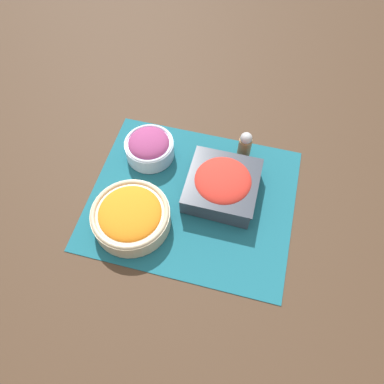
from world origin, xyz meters
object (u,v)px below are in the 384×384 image
(carrot_bowl, at_px, (131,216))
(tomato_bowl, at_px, (222,184))
(onion_bowl, at_px, (149,147))
(pepper_shaker, at_px, (245,146))

(carrot_bowl, xyz_separation_m, tomato_bowl, (0.20, 0.14, 0.00))
(tomato_bowl, bearing_deg, onion_bowl, 161.91)
(pepper_shaker, bearing_deg, onion_bowl, -166.99)
(carrot_bowl, relative_size, pepper_shaker, 2.03)
(tomato_bowl, height_order, pepper_shaker, pepper_shaker)
(onion_bowl, bearing_deg, tomato_bowl, -18.09)
(tomato_bowl, relative_size, pepper_shaker, 1.90)
(tomato_bowl, bearing_deg, carrot_bowl, -144.35)
(tomato_bowl, height_order, onion_bowl, tomato_bowl)
(onion_bowl, xyz_separation_m, pepper_shaker, (0.25, 0.06, 0.01))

